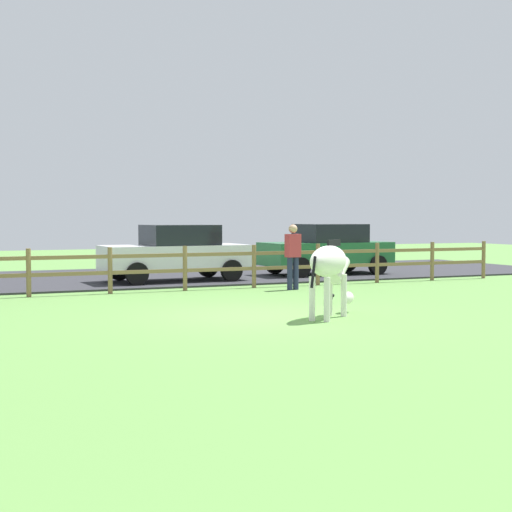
{
  "coord_description": "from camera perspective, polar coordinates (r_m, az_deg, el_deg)",
  "views": [
    {
      "loc": [
        -5.51,
        -12.51,
        1.81
      ],
      "look_at": [
        0.29,
        0.76,
        1.06
      ],
      "focal_mm": 52.02,
      "sensor_mm": 36.0,
      "label": 1
    }
  ],
  "objects": [
    {
      "name": "paddock_fence",
      "position": [
        18.19,
        -8.28,
        -0.77
      ],
      "size": [
        20.67,
        0.11,
        1.11
      ],
      "color": "olive",
      "rests_on": "ground_plane"
    },
    {
      "name": "crow_on_grass",
      "position": [
        15.68,
        5.68,
        -3.21
      ],
      "size": [
        0.21,
        0.1,
        0.2
      ],
      "color": "black",
      "rests_on": "ground_plane"
    },
    {
      "name": "ground_plane",
      "position": [
        13.79,
        0.18,
        -4.58
      ],
      "size": [
        60.0,
        60.0,
        0.0
      ],
      "primitive_type": "plane",
      "color": "#5B8C42"
    },
    {
      "name": "zebra",
      "position": [
        13.38,
        5.73,
        -0.84
      ],
      "size": [
        1.61,
        1.37,
        1.41
      ],
      "color": "white",
      "rests_on": "ground_plane"
    },
    {
      "name": "visitor_left_of_tree",
      "position": [
        18.57,
        2.85,
        0.18
      ],
      "size": [
        0.39,
        0.26,
        1.64
      ],
      "color": "#232847",
      "rests_on": "ground_plane"
    },
    {
      "name": "parked_car_white",
      "position": [
        20.71,
        -6.17,
        0.28
      ],
      "size": [
        4.08,
        2.03,
        1.56
      ],
      "color": "white",
      "rests_on": "parking_asphalt"
    },
    {
      "name": "parked_car_green",
      "position": [
        23.12,
        5.48,
        0.56
      ],
      "size": [
        4.05,
        1.97,
        1.56
      ],
      "color": "#236B38",
      "rests_on": "parking_asphalt"
    },
    {
      "name": "parking_asphalt",
      "position": [
        22.56,
        -9.39,
        -1.61
      ],
      "size": [
        28.0,
        7.4,
        0.05
      ],
      "primitive_type": "cube",
      "color": "#2D2D33",
      "rests_on": "ground_plane"
    }
  ]
}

